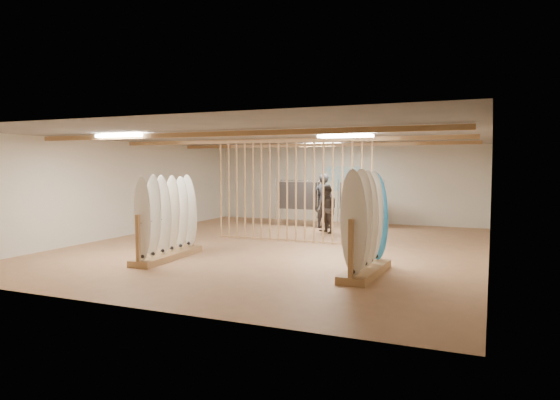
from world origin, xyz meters
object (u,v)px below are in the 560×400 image
at_px(rack_left, 167,231).
at_px(clothing_rack_a, 299,195).
at_px(rack_right, 366,240).
at_px(shopper_b, 327,206).
at_px(shopper_a, 324,197).
at_px(clothing_rack_b, 361,196).

xyz_separation_m(rack_left, clothing_rack_a, (0.53, 6.80, 0.43)).
relative_size(rack_right, shopper_b, 1.22).
distance_m(rack_right, clothing_rack_a, 7.77).
bearing_deg(shopper_a, shopper_b, 112.57).
relative_size(rack_left, rack_right, 1.11).
xyz_separation_m(rack_right, shopper_a, (-2.96, 6.51, 0.37)).
xyz_separation_m(clothing_rack_b, shopper_b, (-0.58, -1.97, -0.20)).
distance_m(clothing_rack_b, shopper_a, 1.31).
height_order(clothing_rack_a, clothing_rack_b, clothing_rack_a).
bearing_deg(shopper_b, shopper_a, 153.60).
height_order(rack_left, clothing_rack_b, rack_left).
bearing_deg(rack_left, rack_right, -1.71).
distance_m(rack_left, clothing_rack_a, 6.84).
relative_size(clothing_rack_a, shopper_b, 0.96).
distance_m(clothing_rack_a, clothing_rack_b, 2.11).
xyz_separation_m(rack_left, rack_right, (4.46, 0.12, 0.04)).
relative_size(clothing_rack_a, shopper_a, 0.79).
bearing_deg(rack_right, shopper_b, 116.98).
height_order(clothing_rack_a, shopper_a, shopper_a).
xyz_separation_m(clothing_rack_a, shopper_b, (1.45, -1.37, -0.21)).
height_order(rack_right, shopper_b, rack_right).
bearing_deg(shopper_a, clothing_rack_a, -9.74).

